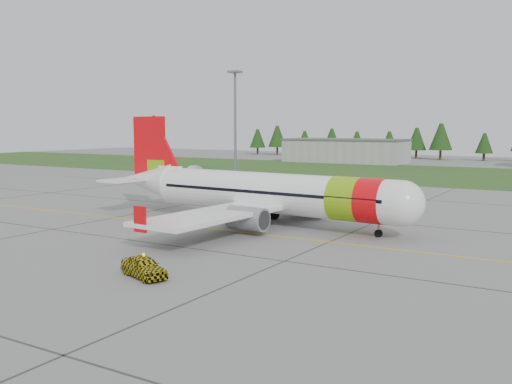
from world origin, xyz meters
The scene contains 9 objects.
ground centered at (0.00, 0.00, 0.00)m, with size 320.00×320.00×0.00m, color gray.
aircraft centered at (0.71, 13.05, 3.14)m, with size 35.91×33.11×10.87m.
follow_me_car centered at (4.25, -8.58, 2.05)m, with size 1.65×1.40×4.11m, color yellow.
service_van centered at (-43.15, 58.96, 2.42)m, with size 1.69×1.59×4.84m, color silver.
grass_strip centered at (0.00, 82.00, 0.01)m, with size 320.00×50.00×0.03m, color #30561E.
taxi_guideline centered at (0.00, 8.00, 0.01)m, with size 120.00×0.25×0.02m, color gold.
hangar_west centered at (-30.00, 110.00, 3.00)m, with size 32.00×14.00×6.00m, color #A8A8A3.
floodlight_mast centered at (-32.00, 58.00, 10.00)m, with size 0.50×0.50×20.00m, color slate.
treeline centered at (0.00, 138.00, 5.00)m, with size 160.00×8.00×10.00m, color #1C3F14, non-canonical shape.
Camera 1 is at (29.10, -35.80, 9.75)m, focal length 40.00 mm.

